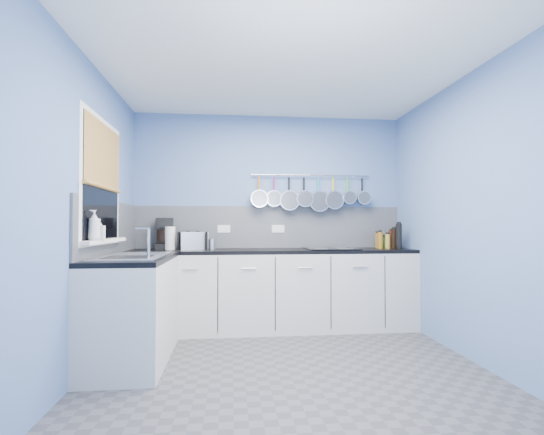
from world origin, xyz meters
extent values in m
cube|color=#47474C|center=(0.00, 0.00, -0.01)|extent=(3.20, 3.00, 0.02)
cube|color=white|center=(0.00, 0.00, 2.51)|extent=(3.20, 3.00, 0.02)
cube|color=#5372A9|center=(0.00, 1.51, 1.25)|extent=(3.20, 0.02, 2.50)
cube|color=#5372A9|center=(0.00, -1.51, 1.25)|extent=(3.20, 0.02, 2.50)
cube|color=#5372A9|center=(-1.61, 0.00, 1.25)|extent=(0.02, 3.00, 2.50)
cube|color=#5372A9|center=(1.61, 0.00, 1.25)|extent=(0.02, 3.00, 2.50)
cube|color=gray|center=(0.00, 1.49, 1.15)|extent=(3.20, 0.02, 0.50)
cube|color=gray|center=(-1.59, 0.60, 1.15)|extent=(0.02, 1.80, 0.50)
cube|color=beige|center=(0.00, 1.20, 0.43)|extent=(3.20, 0.60, 0.86)
cube|color=black|center=(0.00, 1.20, 0.88)|extent=(3.20, 0.60, 0.04)
cube|color=beige|center=(-1.30, 0.30, 0.43)|extent=(0.60, 1.20, 0.86)
cube|color=black|center=(-1.30, 0.30, 0.88)|extent=(0.60, 1.20, 0.04)
cube|color=white|center=(-1.58, 0.30, 1.55)|extent=(0.01, 1.00, 1.10)
cube|color=black|center=(-1.57, 0.30, 1.55)|extent=(0.01, 0.90, 1.00)
cube|color=#AE7845|center=(-1.56, 0.30, 1.77)|extent=(0.01, 0.90, 0.55)
cube|color=white|center=(-1.55, 0.30, 1.04)|extent=(0.10, 0.98, 0.03)
cube|color=silver|center=(-1.30, 0.30, 0.90)|extent=(0.50, 0.95, 0.01)
cube|color=white|center=(-0.55, 1.48, 1.13)|extent=(0.15, 0.01, 0.09)
cube|color=white|center=(0.10, 1.48, 1.13)|extent=(0.15, 0.01, 0.09)
cylinder|color=silver|center=(0.50, 1.45, 1.78)|extent=(1.45, 0.02, 0.02)
imported|color=white|center=(-1.53, -0.01, 1.17)|extent=(0.12, 0.12, 0.24)
imported|color=white|center=(-1.53, 0.11, 1.14)|extent=(0.09, 0.09, 0.17)
cylinder|color=white|center=(-1.14, 1.24, 1.03)|extent=(0.15, 0.15, 0.26)
cube|color=silver|center=(-0.89, 1.26, 1.00)|extent=(0.35, 0.26, 0.20)
cylinder|color=silver|center=(-0.68, 1.23, 0.96)|extent=(0.09, 0.09, 0.12)
cube|color=black|center=(0.66, 1.15, 0.91)|extent=(0.57, 0.50, 0.01)
cylinder|color=#4C190C|center=(1.45, 1.32, 1.00)|extent=(0.07, 0.07, 0.21)
cylinder|color=#265919|center=(1.35, 1.30, 0.97)|extent=(0.06, 0.06, 0.14)
cylinder|color=brown|center=(1.28, 1.33, 0.99)|extent=(0.06, 0.06, 0.18)
cylinder|color=black|center=(1.43, 1.20, 1.02)|extent=(0.06, 0.06, 0.23)
cylinder|color=olive|center=(1.37, 1.23, 0.98)|extent=(0.06, 0.06, 0.17)
cylinder|color=#8C5914|center=(1.28, 1.23, 1.00)|extent=(0.06, 0.06, 0.19)
cylinder|color=black|center=(1.45, 1.11, 1.05)|extent=(0.07, 0.07, 0.29)
camera|label=1|loc=(-0.46, -3.18, 1.16)|focal=25.65mm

